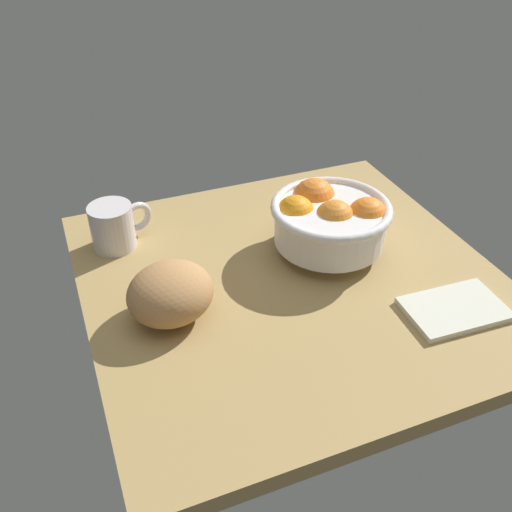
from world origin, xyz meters
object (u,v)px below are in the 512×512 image
object	(u,v)px
napkin_folded	(454,309)
mug	(114,226)
fruit_bowl	(329,219)
bread_loaf	(170,293)

from	to	relation	value
napkin_folded	mug	size ratio (longest dim) A/B	1.32
fruit_bowl	bread_loaf	size ratio (longest dim) A/B	1.56
fruit_bowl	mug	world-z (taller)	fruit_bowl
fruit_bowl	mug	xyz separation A→B (cm)	(34.60, -14.93, -2.18)
bread_loaf	napkin_folded	bearing A→B (deg)	159.51
bread_loaf	mug	bearing A→B (deg)	-78.66
fruit_bowl	bread_loaf	distance (cm)	31.07
mug	bread_loaf	bearing A→B (deg)	101.34
fruit_bowl	napkin_folded	distance (cm)	25.47
napkin_folded	mug	xyz separation A→B (cm)	(45.19, -37.36, 3.57)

